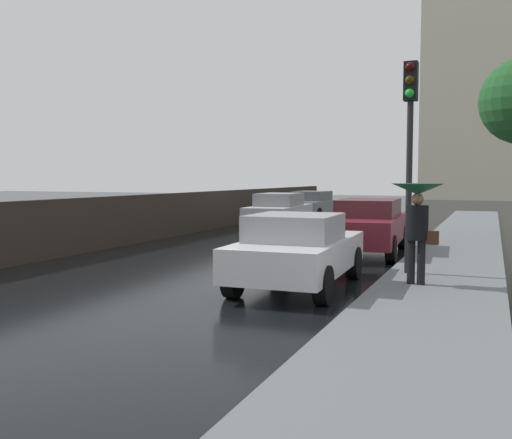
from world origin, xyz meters
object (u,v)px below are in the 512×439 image
(car_white_mid_road, at_px, (298,250))
(car_maroon_far_lane, at_px, (368,225))
(car_grey_behind_camera, at_px, (312,205))
(traffic_light, at_px, (410,127))
(car_silver_near_kerb, at_px, (279,211))
(pedestrian_with_umbrella_near, at_px, (418,208))

(car_white_mid_road, bearing_deg, car_maroon_far_lane, 85.35)
(car_grey_behind_camera, relative_size, traffic_light, 0.96)
(car_grey_behind_camera, bearing_deg, car_silver_near_kerb, 98.73)
(car_white_mid_road, distance_m, car_maroon_far_lane, 5.25)
(car_white_mid_road, xyz_separation_m, pedestrian_with_umbrella_near, (2.06, 0.46, 0.79))
(car_silver_near_kerb, relative_size, traffic_light, 1.03)
(car_grey_behind_camera, relative_size, pedestrian_with_umbrella_near, 2.21)
(traffic_light, bearing_deg, car_grey_behind_camera, 113.65)
(car_silver_near_kerb, bearing_deg, car_grey_behind_camera, -88.33)
(car_grey_behind_camera, distance_m, car_maroon_far_lane, 12.19)
(car_grey_behind_camera, bearing_deg, pedestrian_with_umbrella_near, 116.72)
(pedestrian_with_umbrella_near, xyz_separation_m, traffic_light, (-0.31, 1.17, 1.53))
(car_grey_behind_camera, xyz_separation_m, car_maroon_far_lane, (4.96, -11.14, 0.06))
(car_grey_behind_camera, bearing_deg, car_white_mid_road, 109.71)
(pedestrian_with_umbrella_near, bearing_deg, car_white_mid_road, 19.13)
(car_maroon_far_lane, distance_m, traffic_light, 4.52)
(car_silver_near_kerb, distance_m, car_grey_behind_camera, 6.02)
(traffic_light, bearing_deg, pedestrian_with_umbrella_near, -74.97)
(pedestrian_with_umbrella_near, distance_m, traffic_light, 1.95)
(car_grey_behind_camera, bearing_deg, traffic_light, 117.32)
(pedestrian_with_umbrella_near, height_order, traffic_light, traffic_light)
(car_silver_near_kerb, xyz_separation_m, car_maroon_far_lane, (4.42, -5.14, 0.03))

